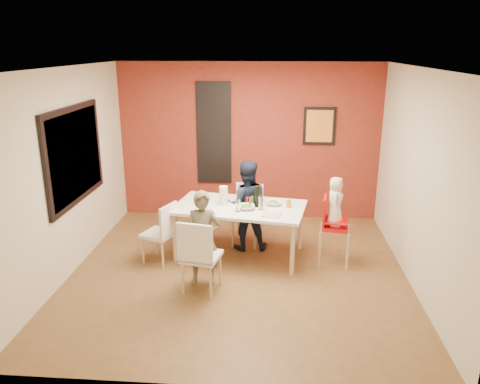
# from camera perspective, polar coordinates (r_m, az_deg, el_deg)

# --- Properties ---
(ground) EXTENTS (4.50, 4.50, 0.00)m
(ground) POSITION_cam_1_polar(r_m,az_deg,el_deg) (6.47, -0.21, -9.71)
(ground) COLOR brown
(ground) RESTS_ON ground
(ceiling) EXTENTS (4.50, 4.50, 0.02)m
(ceiling) POSITION_cam_1_polar(r_m,az_deg,el_deg) (5.76, -0.24, 14.92)
(ceiling) COLOR white
(ceiling) RESTS_ON wall_back
(wall_back) EXTENTS (4.50, 0.02, 2.70)m
(wall_back) POSITION_cam_1_polar(r_m,az_deg,el_deg) (8.16, 1.06, 6.12)
(wall_back) COLOR beige
(wall_back) RESTS_ON ground
(wall_front) EXTENTS (4.50, 0.02, 2.70)m
(wall_front) POSITION_cam_1_polar(r_m,az_deg,el_deg) (3.87, -2.93, -7.09)
(wall_front) COLOR beige
(wall_front) RESTS_ON ground
(wall_left) EXTENTS (0.02, 4.50, 2.70)m
(wall_left) POSITION_cam_1_polar(r_m,az_deg,el_deg) (6.55, -20.26, 2.17)
(wall_left) COLOR beige
(wall_left) RESTS_ON ground
(wall_right) EXTENTS (0.02, 4.50, 2.70)m
(wall_right) POSITION_cam_1_polar(r_m,az_deg,el_deg) (6.22, 20.92, 1.33)
(wall_right) COLOR beige
(wall_right) RESTS_ON ground
(brick_accent_wall) EXTENTS (4.50, 0.02, 2.70)m
(brick_accent_wall) POSITION_cam_1_polar(r_m,az_deg,el_deg) (8.14, 1.05, 6.09)
(brick_accent_wall) COLOR maroon
(brick_accent_wall) RESTS_ON ground
(picture_window_frame) EXTENTS (0.05, 1.70, 1.30)m
(picture_window_frame) POSITION_cam_1_polar(r_m,az_deg,el_deg) (6.67, -19.52, 4.29)
(picture_window_frame) COLOR black
(picture_window_frame) RESTS_ON wall_left
(picture_window_pane) EXTENTS (0.02, 1.55, 1.15)m
(picture_window_pane) POSITION_cam_1_polar(r_m,az_deg,el_deg) (6.66, -19.40, 4.29)
(picture_window_pane) COLOR black
(picture_window_pane) RESTS_ON wall_left
(glassblock_strip) EXTENTS (0.55, 0.03, 1.70)m
(glassblock_strip) POSITION_cam_1_polar(r_m,az_deg,el_deg) (8.15, -3.19, 7.16)
(glassblock_strip) COLOR silver
(glassblock_strip) RESTS_ON wall_back
(glassblock_surround) EXTENTS (0.60, 0.03, 1.76)m
(glassblock_surround) POSITION_cam_1_polar(r_m,az_deg,el_deg) (8.15, -3.20, 7.16)
(glassblock_surround) COLOR black
(glassblock_surround) RESTS_ON wall_back
(art_print_frame) EXTENTS (0.54, 0.03, 0.64)m
(art_print_frame) POSITION_cam_1_polar(r_m,az_deg,el_deg) (8.09, 9.66, 7.94)
(art_print_frame) COLOR black
(art_print_frame) RESTS_ON wall_back
(art_print_canvas) EXTENTS (0.44, 0.01, 0.54)m
(art_print_canvas) POSITION_cam_1_polar(r_m,az_deg,el_deg) (8.07, 9.67, 7.92)
(art_print_canvas) COLOR gold
(art_print_canvas) RESTS_ON wall_back
(dining_table) EXTENTS (1.98, 1.31, 0.76)m
(dining_table) POSITION_cam_1_polar(r_m,az_deg,el_deg) (6.70, -0.07, -2.25)
(dining_table) COLOR white
(dining_table) RESTS_ON ground
(chair_near) EXTENTS (0.53, 0.53, 0.96)m
(chair_near) POSITION_cam_1_polar(r_m,az_deg,el_deg) (5.76, -5.07, -7.45)
(chair_near) COLOR white
(chair_near) RESTS_ON ground
(chair_far) EXTENTS (0.50, 0.50, 0.92)m
(chair_far) POSITION_cam_1_polar(r_m,az_deg,el_deg) (7.22, 0.98, -2.29)
(chair_far) COLOR silver
(chair_far) RESTS_ON ground
(chair_left) EXTENTS (0.52, 0.52, 0.87)m
(chair_left) POSITION_cam_1_polar(r_m,az_deg,el_deg) (6.65, -9.37, -4.58)
(chair_left) COLOR white
(chair_left) RESTS_ON ground
(high_chair) EXTENTS (0.46, 0.46, 0.97)m
(high_chair) POSITION_cam_1_polar(r_m,az_deg,el_deg) (6.63, 11.15, -3.85)
(high_chair) COLOR red
(high_chair) RESTS_ON ground
(child_near) EXTENTS (0.46, 0.31, 1.24)m
(child_near) POSITION_cam_1_polar(r_m,az_deg,el_deg) (5.94, -4.55, -5.73)
(child_near) COLOR brown
(child_near) RESTS_ON ground
(child_far) EXTENTS (0.73, 0.60, 1.37)m
(child_far) POSITION_cam_1_polar(r_m,az_deg,el_deg) (6.94, 0.74, -1.65)
(child_far) COLOR black
(child_far) RESTS_ON ground
(toddler) EXTENTS (0.28, 0.37, 0.69)m
(toddler) POSITION_cam_1_polar(r_m,az_deg,el_deg) (6.51, 11.54, -1.13)
(toddler) COLOR white
(toddler) RESTS_ON high_chair
(plate_near_left) EXTENTS (0.24, 0.24, 0.01)m
(plate_near_left) POSITION_cam_1_polar(r_m,az_deg,el_deg) (6.52, -4.72, -2.20)
(plate_near_left) COLOR white
(plate_near_left) RESTS_ON dining_table
(plate_far_mid) EXTENTS (0.28, 0.28, 0.01)m
(plate_far_mid) POSITION_cam_1_polar(r_m,az_deg,el_deg) (7.02, 1.02, -0.67)
(plate_far_mid) COLOR white
(plate_far_mid) RESTS_ON dining_table
(plate_near_right) EXTENTS (0.29, 0.29, 0.01)m
(plate_near_right) POSITION_cam_1_polar(r_m,az_deg,el_deg) (6.33, 3.85, -2.76)
(plate_near_right) COLOR white
(plate_near_right) RESTS_ON dining_table
(plate_far_left) EXTENTS (0.26, 0.26, 0.01)m
(plate_far_left) POSITION_cam_1_polar(r_m,az_deg,el_deg) (7.14, -4.48, -0.42)
(plate_far_left) COLOR white
(plate_far_left) RESTS_ON dining_table
(salad_bowl_a) EXTENTS (0.26, 0.26, 0.06)m
(salad_bowl_a) POSITION_cam_1_polar(r_m,az_deg,el_deg) (6.54, 0.77, -1.87)
(salad_bowl_a) COLOR silver
(salad_bowl_a) RESTS_ON dining_table
(salad_bowl_b) EXTENTS (0.22, 0.22, 0.05)m
(salad_bowl_b) POSITION_cam_1_polar(r_m,az_deg,el_deg) (6.73, 4.12, -1.36)
(salad_bowl_b) COLOR white
(salad_bowl_b) RESTS_ON dining_table
(wine_bottle) EXTENTS (0.08, 0.08, 0.30)m
(wine_bottle) POSITION_cam_1_polar(r_m,az_deg,el_deg) (6.61, 2.08, -0.54)
(wine_bottle) COLOR black
(wine_bottle) RESTS_ON dining_table
(wine_glass_a) EXTENTS (0.06, 0.06, 0.18)m
(wine_glass_a) POSITION_cam_1_polar(r_m,az_deg,el_deg) (6.42, -0.26, -1.66)
(wine_glass_a) COLOR white
(wine_glass_a) RESTS_ON dining_table
(wine_glass_b) EXTENTS (0.07, 0.07, 0.19)m
(wine_glass_b) POSITION_cam_1_polar(r_m,az_deg,el_deg) (6.51, 2.54, -1.34)
(wine_glass_b) COLOR silver
(wine_glass_b) RESTS_ON dining_table
(paper_towel_roll) EXTENTS (0.12, 0.12, 0.27)m
(paper_towel_roll) POSITION_cam_1_polar(r_m,az_deg,el_deg) (6.69, -2.02, -0.45)
(paper_towel_roll) COLOR white
(paper_towel_roll) RESTS_ON dining_table
(condiment_red) EXTENTS (0.03, 0.03, 0.13)m
(condiment_red) POSITION_cam_1_polar(r_m,az_deg,el_deg) (6.66, 0.87, -1.16)
(condiment_red) COLOR #B81214
(condiment_red) RESTS_ON dining_table
(condiment_green) EXTENTS (0.03, 0.03, 0.13)m
(condiment_green) POSITION_cam_1_polar(r_m,az_deg,el_deg) (6.69, 1.51, -1.07)
(condiment_green) COLOR #377D29
(condiment_green) RESTS_ON dining_table
(condiment_brown) EXTENTS (0.04, 0.04, 0.14)m
(condiment_brown) POSITION_cam_1_polar(r_m,az_deg,el_deg) (6.62, 1.26, -1.24)
(condiment_brown) COLOR brown
(condiment_brown) RESTS_ON dining_table
(sippy_cup) EXTENTS (0.07, 0.07, 0.11)m
(sippy_cup) POSITION_cam_1_polar(r_m,az_deg,el_deg) (6.63, 5.95, -1.42)
(sippy_cup) COLOR orange
(sippy_cup) RESTS_ON dining_table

